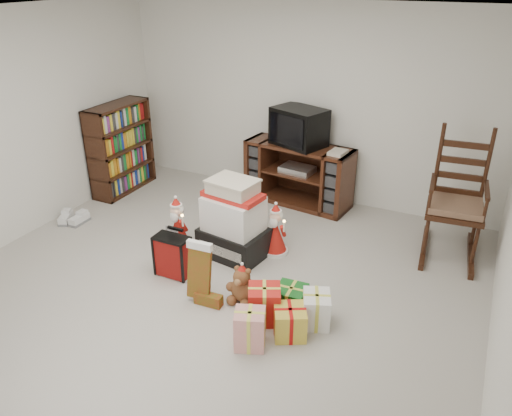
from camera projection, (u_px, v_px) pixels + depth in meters
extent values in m
cube|color=#BCB7AC|center=(210.00, 288.00, 4.89)|extent=(5.00, 5.00, 0.01)
cube|color=white|center=(197.00, 16.00, 3.79)|extent=(5.00, 5.00, 0.01)
cube|color=silver|center=(306.00, 104.00, 6.36)|extent=(5.00, 0.01, 2.50)
cube|color=silver|center=(3.00, 131.00, 5.32)|extent=(0.01, 5.00, 2.50)
cube|color=#482314|center=(298.00, 174.00, 6.50)|extent=(1.44, 0.66, 0.80)
cube|color=silver|center=(298.00, 169.00, 6.44)|extent=(0.45, 0.35, 0.08)
cube|color=#371E0F|center=(121.00, 148.00, 6.79)|extent=(0.33, 0.99, 1.21)
cube|color=#371E0F|center=(455.00, 211.00, 5.24)|extent=(0.62, 0.60, 0.06)
cube|color=#845B48|center=(456.00, 205.00, 5.22)|extent=(0.57, 0.55, 0.07)
cube|color=#371E0F|center=(465.00, 161.00, 5.24)|extent=(0.49, 0.11, 0.88)
cube|color=#371E0F|center=(447.00, 251.00, 5.46)|extent=(0.65, 0.99, 0.07)
cube|color=black|center=(234.00, 242.00, 5.39)|extent=(0.75, 0.59, 0.31)
cube|color=white|center=(233.00, 214.00, 5.24)|extent=(0.63, 0.52, 0.37)
cube|color=red|center=(233.00, 195.00, 5.15)|extent=(0.66, 0.42, 0.05)
cube|color=beige|center=(233.00, 187.00, 5.11)|extent=(0.51, 0.42, 0.12)
cube|color=maroon|center=(173.00, 256.00, 4.99)|extent=(0.34, 0.18, 0.44)
cube|color=black|center=(175.00, 228.00, 4.93)|extent=(0.18, 0.03, 0.03)
ellipsoid|color=brown|center=(243.00, 289.00, 4.65)|extent=(0.24, 0.21, 0.26)
sphere|color=brown|center=(242.00, 277.00, 4.56)|extent=(0.16, 0.16, 0.16)
cone|color=#B21B13|center=(275.00, 237.00, 5.41)|extent=(0.28, 0.28, 0.39)
sphere|color=beige|center=(276.00, 216.00, 5.30)|extent=(0.13, 0.13, 0.13)
cone|color=#B21B13|center=(276.00, 208.00, 5.25)|extent=(0.12, 0.12, 0.10)
cylinder|color=silver|center=(284.00, 227.00, 5.17)|extent=(0.02, 0.02, 0.12)
cone|color=#B21B13|center=(178.00, 231.00, 5.49)|extent=(0.29, 0.29, 0.41)
sphere|color=beige|center=(177.00, 211.00, 5.38)|extent=(0.14, 0.14, 0.14)
cone|color=#B21B13|center=(176.00, 202.00, 5.33)|extent=(0.12, 0.12, 0.10)
cylinder|color=silver|center=(183.00, 221.00, 5.25)|extent=(0.02, 0.02, 0.12)
cube|color=silver|center=(67.00, 217.00, 6.14)|extent=(0.23, 0.30, 0.10)
cube|color=silver|center=(78.00, 220.00, 6.07)|extent=(0.12, 0.28, 0.10)
cube|color=red|center=(265.00, 304.00, 4.43)|extent=(0.26, 0.26, 0.26)
cube|color=#1B6D28|center=(296.00, 295.00, 4.56)|extent=(0.26, 0.26, 0.26)
cube|color=yellow|center=(284.00, 322.00, 4.21)|extent=(0.26, 0.26, 0.26)
cube|color=white|center=(242.00, 326.00, 4.17)|extent=(0.26, 0.26, 0.26)
cube|color=white|center=(315.00, 315.00, 4.30)|extent=(0.26, 0.26, 0.26)
cube|color=black|center=(299.00, 127.00, 6.23)|extent=(0.75, 0.64, 0.47)
cube|color=black|center=(292.00, 132.00, 6.04)|extent=(0.52, 0.20, 0.37)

